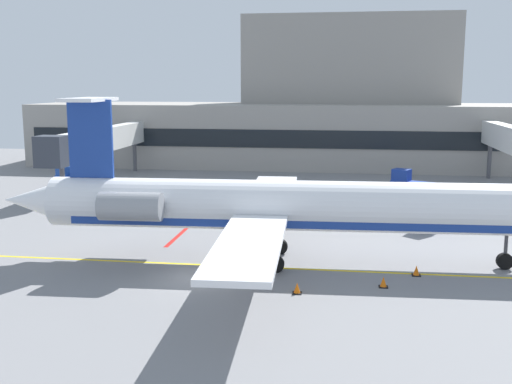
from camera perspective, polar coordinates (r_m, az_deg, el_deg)
The scene contains 11 objects.
ground at distance 32.88m, azimuth -5.13°, elevation -8.03°, with size 120.00×120.00×0.11m.
terminal_building at distance 78.31m, azimuth 6.28°, elevation 7.17°, with size 70.20×15.19×18.51m.
jet_bridge_east at distance 63.32m, azimuth -14.49°, elevation 4.56°, with size 2.40×22.98×5.83m.
regional_jet at distance 34.65m, azimuth 3.51°, elevation -1.32°, with size 34.93×25.80×9.33m.
baggage_tug at distance 64.26m, azimuth -16.81°, elevation 1.33°, with size 3.94×2.89×1.97m.
pushback_tractor at distance 44.92m, azimuth 15.11°, elevation -2.14°, with size 3.55×3.45×2.05m.
belt_loader at distance 60.82m, azimuth 13.92°, elevation 1.01°, with size 4.22×3.11×2.01m.
safety_cone_alpha at distance 44.66m, azimuth -8.52°, elevation -2.87°, with size 0.47×0.47×0.55m.
safety_cone_bravo at distance 34.16m, azimuth 14.65°, elevation -7.11°, with size 0.47×0.47×0.55m.
safety_cone_charlie at distance 31.91m, azimuth 11.73°, elevation -8.21°, with size 0.47×0.47×0.55m.
safety_cone_delta at distance 30.43m, azimuth 3.83°, elevation -8.92°, with size 0.47×0.47×0.55m.
Camera 1 is at (7.38, -30.40, 10.10)m, focal length 43.13 mm.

